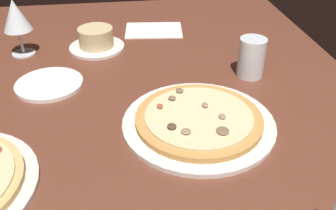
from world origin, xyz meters
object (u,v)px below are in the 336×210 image
Objects in this scene: pizza_main at (199,121)px; ramekin_on_saucer at (96,40)px; wine_glass_near at (16,17)px; water_glass at (251,60)px; side_plate at (49,84)px; paper_menu at (154,30)px.

ramekin_on_saucer is at bearing 27.77° from pizza_main.
water_glass is at bearing -109.28° from wine_glass_near.
wine_glass_near is at bearing 25.94° from side_plate.
paper_menu is at bearing -42.63° from side_plate.
ramekin_on_saucer is at bearing -28.83° from side_plate.
ramekin_on_saucer is 0.98× the size of side_plate.
pizza_main is 26.05cm from water_glass.
side_plate is (1.46, 49.74, -3.78)cm from water_glass.
pizza_main is 1.99× the size of ramekin_on_saucer.
pizza_main is 1.77× the size of paper_menu.
wine_glass_near is (-0.85, 20.39, 8.16)cm from ramekin_on_saucer.
side_plate is 42.45cm from paper_menu.
water_glass reaches higher than pizza_main.
wine_glass_near is 1.57× the size of water_glass.
wine_glass_near reaches higher than ramekin_on_saucer.
paper_menu is (11.17, -17.71, -2.49)cm from ramekin_on_saucer.
ramekin_on_saucer is 1.02× the size of wine_glass_near.
paper_menu is at bearing -57.76° from ramekin_on_saucer.
pizza_main is 1.94× the size of side_plate.
side_plate is (20.80, 32.56, -0.70)cm from pizza_main.
wine_glass_near is 62.94cm from water_glass.
wine_glass_near is at bearing 70.72° from water_glass.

